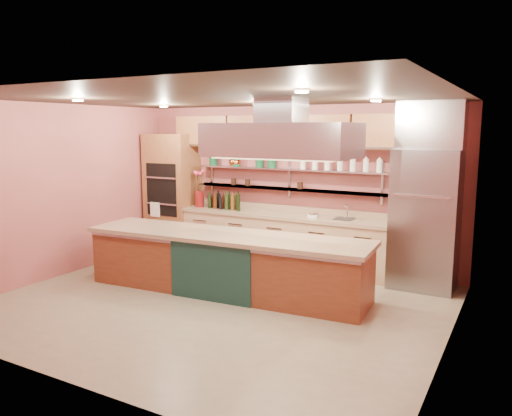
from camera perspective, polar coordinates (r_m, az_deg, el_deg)
The scene contains 21 objects.
floor at distance 7.06m, azimuth -4.58°, elevation -10.93°, with size 6.00×5.00×0.02m, color gray.
ceiling at distance 6.65m, azimuth -4.90°, elevation 12.47°, with size 6.00×5.00×0.02m, color black.
wall_back at distance 8.88m, azimuth 4.22°, elevation 2.57°, with size 6.00×0.04×2.80m, color #AB5350.
wall_front at distance 4.87m, azimuth -21.26°, elevation -3.44°, with size 6.00×0.04×2.80m, color #AB5350.
wall_left at distance 8.72m, azimuth -21.40°, elevation 1.85°, with size 0.04×5.00×2.80m, color #AB5350.
wall_right at distance 5.65m, azimuth 21.52°, elevation -1.78°, with size 0.04×5.00×2.80m, color #AB5350.
oven_stack at distance 9.92m, azimuth -9.56°, elevation 1.70°, with size 0.95×0.64×2.30m, color brown.
refrigerator at distance 7.89m, azimuth 18.75°, elevation -1.28°, with size 0.95×0.72×2.10m, color gray.
back_counter at distance 8.79m, azimuth 3.04°, elevation -3.67°, with size 3.84×0.64×0.93m, color tan.
wall_shelf_lower at distance 8.79m, azimuth 3.57°, elevation 2.18°, with size 3.60×0.26×0.03m, color #A8A9AF.
wall_shelf_upper at distance 8.76m, azimuth 3.59°, elevation 4.46°, with size 3.60×0.26×0.03m, color #A8A9AF.
upper_cabinets at distance 8.66m, azimuth 3.79°, elevation 8.71°, with size 4.60×0.36×0.55m, color brown.
range_hood at distance 6.71m, azimuth 2.92°, elevation 7.76°, with size 2.00×1.00×0.45m, color #A8A9AF.
ceiling_downlights at distance 6.81m, azimuth -3.94°, elevation 12.15°, with size 4.00×2.80×0.02m, color #FFE5A5.
island at distance 7.42m, azimuth -3.49°, elevation -6.28°, with size 4.22×0.92×0.88m, color brown.
flower_vase at distance 9.51m, azimuth -6.48°, elevation 1.04°, with size 0.17×0.17×0.31m, color maroon.
oil_bottle_cluster at distance 9.19m, azimuth -3.55°, elevation 0.60°, with size 0.75×0.21×0.24m, color black.
kitchen_scale at distance 8.41m, azimuth 6.58°, elevation -0.75°, with size 0.16×0.12×0.09m, color white.
bar_faucet at distance 8.30m, azimuth 10.39°, elevation -0.46°, with size 0.03×0.03×0.24m, color white.
copper_kettle at distance 9.27m, azimuth -2.51°, elevation 5.29°, with size 0.19×0.19×0.15m, color #CA6A2E.
green_canister at distance 8.88m, azimuth 1.82°, elevation 5.23°, with size 0.15×0.15×0.18m, color #0E4424.
Camera 1 is at (3.68, -5.52, 2.40)m, focal length 35.00 mm.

